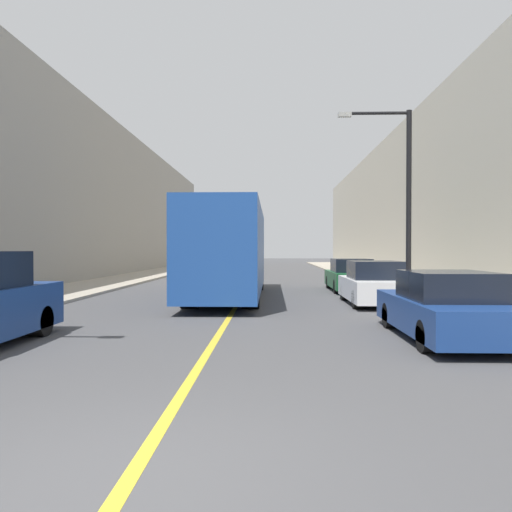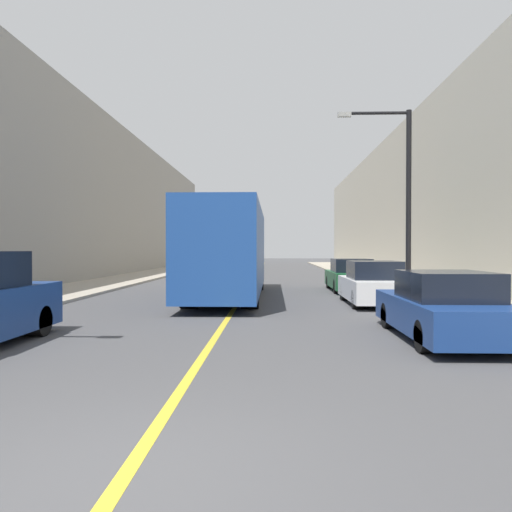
{
  "view_description": "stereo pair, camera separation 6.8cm",
  "coord_description": "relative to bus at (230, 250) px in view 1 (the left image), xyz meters",
  "views": [
    {
      "loc": [
        1.2,
        -4.15,
        1.94
      ],
      "look_at": [
        0.49,
        18.6,
        1.63
      ],
      "focal_mm": 35.0,
      "sensor_mm": 36.0,
      "label": 1
    },
    {
      "loc": [
        1.27,
        -4.15,
        1.94
      ],
      "look_at": [
        0.49,
        18.6,
        1.63
      ],
      "focal_mm": 35.0,
      "sensor_mm": 36.0,
      "label": 2
    }
  ],
  "objects": [
    {
      "name": "ground_plane",
      "position": [
        0.48,
        -15.73,
        -1.9
      ],
      "size": [
        200.0,
        200.0,
        0.0
      ],
      "primitive_type": "plane",
      "color": "#474749"
    },
    {
      "name": "street_lamp_right",
      "position": [
        6.6,
        -0.84,
        2.3
      ],
      "size": [
        2.77,
        0.24,
        7.07
      ],
      "color": "black",
      "rests_on": "sidewalk_right"
    },
    {
      "name": "building_row_left",
      "position": [
        -11.32,
        14.27,
        3.62
      ],
      "size": [
        4.0,
        72.0,
        11.03
      ],
      "primitive_type": "cube",
      "color": "gray",
      "rests_on": "ground"
    },
    {
      "name": "building_row_right",
      "position": [
        12.28,
        14.27,
        3.29
      ],
      "size": [
        4.0,
        72.0,
        10.37
      ],
      "primitive_type": "cube",
      "color": "#B7B2A3",
      "rests_on": "ground"
    },
    {
      "name": "bus",
      "position": [
        0.0,
        0.0,
        0.0
      ],
      "size": [
        2.57,
        11.82,
        3.54
      ],
      "color": "#1E4793",
      "rests_on": "ground"
    },
    {
      "name": "road_center_line",
      "position": [
        0.48,
        14.27,
        -1.89
      ],
      "size": [
        0.16,
        72.0,
        0.01
      ],
      "primitive_type": "cube",
      "color": "gold",
      "rests_on": "ground"
    },
    {
      "name": "sidewalk_right",
      "position": [
        8.42,
        14.27,
        -1.84
      ],
      "size": [
        3.71,
        72.0,
        0.12
      ],
      "primitive_type": "cube",
      "color": "#A89E8C",
      "rests_on": "ground"
    },
    {
      "name": "car_right_far",
      "position": [
        5.33,
        3.27,
        -1.22
      ],
      "size": [
        1.88,
        4.71,
        1.5
      ],
      "color": "#145128",
      "rests_on": "ground"
    },
    {
      "name": "sidewalk_left",
      "position": [
        -7.46,
        14.27,
        -1.84
      ],
      "size": [
        3.71,
        72.0,
        0.12
      ],
      "primitive_type": "cube",
      "color": "#A89E8C",
      "rests_on": "ground"
    },
    {
      "name": "car_right_near",
      "position": [
        5.4,
        -9.09,
        -1.23
      ],
      "size": [
        1.9,
        4.73,
        1.47
      ],
      "color": "navy",
      "rests_on": "ground"
    },
    {
      "name": "car_right_mid",
      "position": [
        5.24,
        -2.36,
        -1.21
      ],
      "size": [
        1.86,
        4.38,
        1.53
      ],
      "color": "silver",
      "rests_on": "ground"
    }
  ]
}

